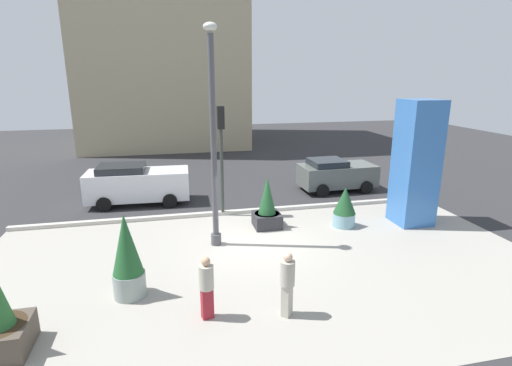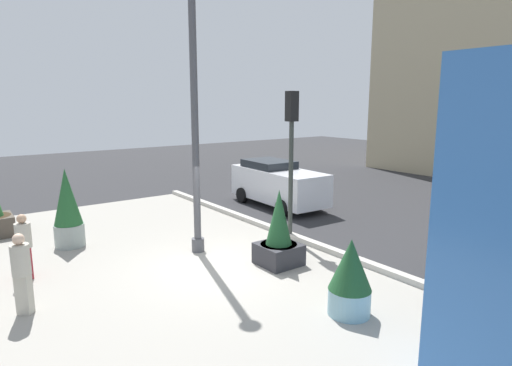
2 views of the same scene
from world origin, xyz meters
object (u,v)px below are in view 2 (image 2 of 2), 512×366
Objects in this scene: traffic_light_far_side at (291,141)px; pedestrian_crossing at (24,244)px; lamp_post at (195,127)px; potted_plant_curbside at (68,209)px; potted_plant_by_pillar at (350,277)px; car_curb_west at (278,183)px; potted_plant_near_right at (279,235)px; pedestrian_on_sidewalk at (22,270)px; art_pillar_blue at (502,234)px.

pedestrian_crossing is (-1.39, -7.26, -2.17)m from traffic_light_far_side.
lamp_post is at bearing -102.33° from traffic_light_far_side.
traffic_light_far_side is at bearing 60.18° from potted_plant_curbside.
lamp_post is 3.11× the size of potted_plant_curbside.
potted_plant_by_pillar is at bearing 40.11° from pedestrian_crossing.
traffic_light_far_side is 4.85m from car_curb_west.
potted_plant_near_right is 6.60m from car_curb_west.
potted_plant_near_right is 5.95m from pedestrian_on_sidewalk.
potted_plant_curbside is (-2.68, -2.85, -2.44)m from lamp_post.
art_pillar_blue is at bearing -24.44° from car_curb_west.
art_pillar_blue is 2.08× the size of potted_plant_curbside.
lamp_post is at bearing 104.34° from pedestrian_on_sidewalk.
pedestrian_on_sidewalk is at bearing -99.37° from potted_plant_near_right.
pedestrian_crossing is at bearing 170.40° from pedestrian_on_sidewalk.
lamp_post reaches higher than potted_plant_by_pillar.
art_pillar_blue reaches higher than potted_plant_near_right.
potted_plant_curbside is 8.55m from potted_plant_by_pillar.
art_pillar_blue reaches higher than pedestrian_crossing.
potted_plant_near_right is 1.27× the size of potted_plant_by_pillar.
potted_plant_near_right is 1.24× the size of pedestrian_crossing.
traffic_light_far_side reaches higher than potted_plant_near_right.
pedestrian_on_sidewalk reaches higher than potted_plant_by_pillar.
lamp_post is 3.71m from potted_plant_near_right.
potted_plant_curbside is 0.51× the size of traffic_light_far_side.
car_curb_west is 2.71× the size of pedestrian_on_sidewalk.
art_pillar_blue reaches higher than pedestrian_on_sidewalk.
art_pillar_blue is at bearing 17.31° from potted_plant_curbside.
potted_plant_near_right is 6.34m from potted_plant_curbside.
art_pillar_blue reaches higher than car_curb_west.
car_curb_west is at bearing 118.73° from lamp_post.
potted_plant_by_pillar is 0.98× the size of pedestrian_crossing.
potted_plant_near_right is (2.15, 1.24, -2.76)m from lamp_post.
potted_plant_near_right is 3.21m from traffic_light_far_side.
art_pillar_blue is 8.58m from pedestrian_on_sidewalk.
potted_plant_curbside is at bearing -162.69° from art_pillar_blue.
potted_plant_curbside is at bearing 155.23° from pedestrian_on_sidewalk.
pedestrian_on_sidewalk is at bearing -67.56° from car_curb_west.
art_pillar_blue is 11.19m from potted_plant_curbside.
traffic_light_far_side is at bearing 94.06° from pedestrian_on_sidewalk.
traffic_light_far_side is (-7.28, 2.50, 0.63)m from art_pillar_blue.
lamp_post is at bearing -176.73° from art_pillar_blue.
art_pillar_blue is 2.41× the size of potted_plant_near_right.
traffic_light_far_side reaches higher than potted_plant_curbside.
car_curb_west is at bearing 112.44° from pedestrian_on_sidewalk.
pedestrian_on_sidewalk is (4.14, -10.04, -0.00)m from car_curb_west.
lamp_post reaches higher than potted_plant_curbside.
potted_plant_by_pillar is (7.80, 3.49, -0.34)m from potted_plant_curbside.
art_pillar_blue is 12.05m from car_curb_west.
pedestrian_crossing is at bearing -100.84° from traffic_light_far_side.
lamp_post is at bearing -61.27° from car_curb_west.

